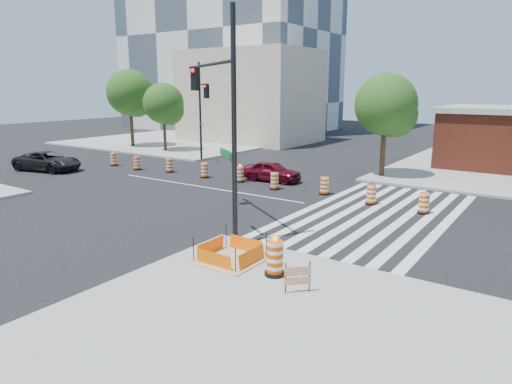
{
  "coord_description": "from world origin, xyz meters",
  "views": [
    {
      "loc": [
        18.22,
        -20.83,
        6.02
      ],
      "look_at": [
        6.85,
        -4.3,
        1.4
      ],
      "focal_mm": 32.0,
      "sensor_mm": 36.0,
      "label": 1
    }
  ],
  "objects_px": {
    "red_coupe": "(272,171)",
    "signal_pole_se": "(219,104)",
    "signal_pole_nw": "(202,103)",
    "dark_suv": "(48,161)"
  },
  "relations": [
    {
      "from": "red_coupe",
      "to": "dark_suv",
      "type": "height_order",
      "value": "dark_suv"
    },
    {
      "from": "red_coupe",
      "to": "signal_pole_nw",
      "type": "bearing_deg",
      "value": 67.08
    },
    {
      "from": "red_coupe",
      "to": "signal_pole_se",
      "type": "distance_m",
      "value": 11.76
    },
    {
      "from": "red_coupe",
      "to": "dark_suv",
      "type": "xyz_separation_m",
      "value": [
        -15.73,
        -6.1,
        0.04
      ]
    },
    {
      "from": "signal_pole_se",
      "to": "red_coupe",
      "type": "bearing_deg",
      "value": -35.32
    },
    {
      "from": "dark_suv",
      "to": "signal_pole_se",
      "type": "xyz_separation_m",
      "value": [
        19.57,
        -3.97,
        4.67
      ]
    },
    {
      "from": "red_coupe",
      "to": "signal_pole_se",
      "type": "xyz_separation_m",
      "value": [
        3.84,
        -10.07,
        4.71
      ]
    },
    {
      "from": "signal_pole_se",
      "to": "signal_pole_nw",
      "type": "xyz_separation_m",
      "value": [
        -12.14,
        12.83,
        -0.56
      ]
    },
    {
      "from": "red_coupe",
      "to": "signal_pole_nw",
      "type": "distance_m",
      "value": 9.68
    },
    {
      "from": "dark_suv",
      "to": "signal_pole_se",
      "type": "distance_m",
      "value": 20.51
    }
  ]
}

